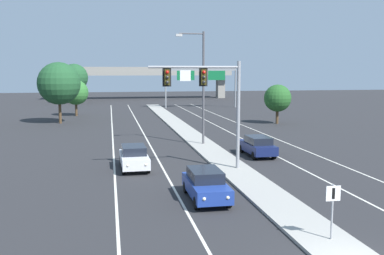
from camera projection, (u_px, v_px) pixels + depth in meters
The scene contains 17 objects.
median_island at pixel (225, 162), 32.07m from camera, with size 2.40×110.00×0.15m, color #9E9B93.
lane_stripe_oncoming_center at pixel (152, 148), 38.04m from camera, with size 0.14×100.00×0.01m, color silver.
lane_stripe_receding_center at pixel (255, 145), 39.77m from camera, with size 0.14×100.00×0.01m, color silver.
edge_stripe_left at pixel (113, 150), 37.43m from camera, with size 0.14×100.00×0.01m, color silver.
edge_stripe_right at pixel (289, 144), 40.37m from camera, with size 0.14×100.00×0.01m, color silver.
overhead_signal_mast at pixel (211, 93), 28.72m from camera, with size 6.13×0.44×7.20m.
median_sign_post at pixel (333, 204), 16.93m from camera, with size 0.60×0.10×2.20m.
street_lamp_median at pixel (201, 81), 38.92m from camera, with size 2.58×0.28×10.00m.
car_oncoming_blue at pixel (206, 184), 22.80m from camera, with size 1.83×4.47×1.58m.
car_oncoming_white at pixel (134, 157), 30.04m from camera, with size 1.90×4.50×1.58m.
car_receding_navy at pixel (257, 146), 34.60m from camera, with size 1.89×4.50×1.58m.
highway_sign_gantry at pixel (201, 74), 79.13m from camera, with size 13.28×0.42×7.50m.
overpass_bridge at pixel (144, 75), 105.47m from camera, with size 42.40×6.40×7.65m.
tree_far_left_a at pixel (76, 92), 65.10m from camera, with size 3.73×3.73×5.40m.
tree_far_right_c at pixel (278, 98), 55.41m from camera, with size 3.46×3.46×5.00m.
tree_far_left_c at pixel (74, 77), 90.47m from camera, with size 5.67×5.67×8.20m.
tree_far_left_b at pixel (59, 83), 55.54m from camera, with size 5.41×5.41×7.83m.
Camera 1 is at (-8.20, -12.49, 6.70)m, focal length 40.86 mm.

